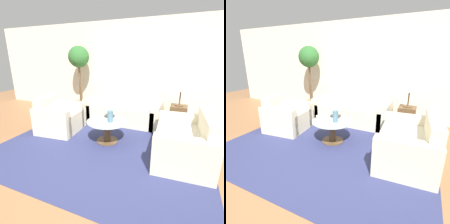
% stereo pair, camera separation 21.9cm
% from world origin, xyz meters
% --- Properties ---
extents(ground_plane, '(14.00, 14.00, 0.00)m').
position_xyz_m(ground_plane, '(0.00, 0.00, 0.00)').
color(ground_plane, '#8E603D').
extents(wall_back, '(10.00, 0.06, 2.60)m').
position_xyz_m(wall_back, '(0.00, 2.68, 1.30)').
color(wall_back, beige).
rests_on(wall_back, ground_plane).
extents(rug, '(3.80, 3.44, 0.01)m').
position_xyz_m(rug, '(-0.08, 0.73, 0.00)').
color(rug, navy).
rests_on(rug, ground_plane).
extents(sofa_main, '(1.92, 0.91, 0.82)m').
position_xyz_m(sofa_main, '(-0.16, 2.03, 0.28)').
color(sofa_main, beige).
rests_on(sofa_main, ground_plane).
extents(armchair, '(0.92, 0.98, 0.78)m').
position_xyz_m(armchair, '(-1.35, 0.81, 0.28)').
color(armchair, beige).
rests_on(armchair, ground_plane).
extents(loveseat, '(0.94, 1.37, 0.80)m').
position_xyz_m(loveseat, '(1.39, 0.68, 0.28)').
color(loveseat, beige).
rests_on(loveseat, ground_plane).
extents(coffee_table, '(0.80, 0.80, 0.44)m').
position_xyz_m(coffee_table, '(-0.08, 0.73, 0.28)').
color(coffee_table, brown).
rests_on(coffee_table, ground_plane).
extents(side_table, '(0.36, 0.36, 0.58)m').
position_xyz_m(side_table, '(1.18, 1.90, 0.29)').
color(side_table, brown).
rests_on(side_table, ground_plane).
extents(table_lamp, '(0.38, 0.38, 0.60)m').
position_xyz_m(table_lamp, '(1.18, 1.90, 1.05)').
color(table_lamp, brown).
rests_on(table_lamp, side_table).
extents(potted_plant, '(0.59, 0.59, 1.94)m').
position_xyz_m(potted_plant, '(-1.61, 2.19, 1.39)').
color(potted_plant, '#93704C').
rests_on(potted_plant, ground_plane).
extents(vase, '(0.11, 0.11, 0.23)m').
position_xyz_m(vase, '(-0.00, 0.71, 0.55)').
color(vase, slate).
rests_on(vase, coffee_table).
extents(bowl, '(0.16, 0.16, 0.05)m').
position_xyz_m(bowl, '(-0.38, 0.75, 0.47)').
color(bowl, beige).
rests_on(bowl, coffee_table).
extents(book_stack, '(0.19, 0.14, 0.04)m').
position_xyz_m(book_stack, '(-0.13, 0.96, 0.46)').
color(book_stack, '#38332D').
rests_on(book_stack, coffee_table).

